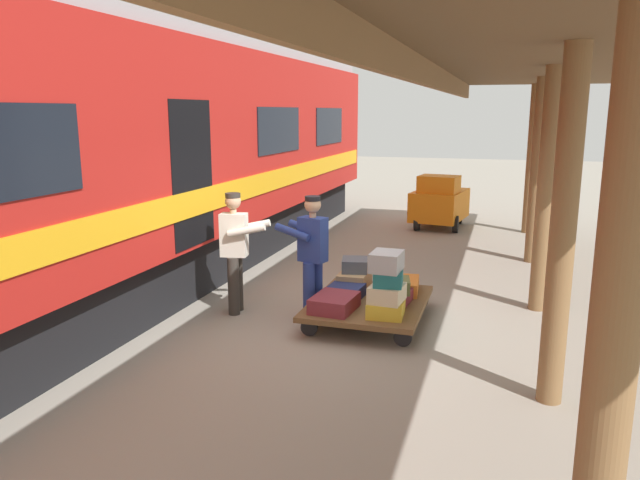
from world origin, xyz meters
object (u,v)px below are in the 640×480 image
at_px(suitcase_olive_duffel, 395,285).
at_px(porter_in_overalls, 312,253).
at_px(suitcase_navy_fabric, 345,292).
at_px(suitcase_orange_carryall, 400,285).
at_px(suitcase_teal_softside, 388,278).
at_px(luggage_cart, 369,303).
at_px(suitcase_burgundy_valise, 334,303).
at_px(baggage_tug, 439,202).
at_px(porter_by_door, 236,249).
at_px(suitcase_yellow_case, 386,308).
at_px(suitcase_tan_vintage, 354,280).
at_px(suitcase_maroon_trunk, 394,297).
at_px(suitcase_cream_canvas, 387,293).
at_px(train_car, 99,163).
at_px(suitcase_slate_roller, 355,265).
at_px(suitcase_gray_aluminum, 387,261).

bearing_deg(suitcase_olive_duffel, porter_in_overalls, 5.90).
bearing_deg(suitcase_olive_duffel, suitcase_navy_fabric, -2.91).
distance_m(suitcase_orange_carryall, suitcase_teal_softside, 1.14).
height_order(suitcase_teal_softside, porter_in_overalls, porter_in_overalls).
height_order(luggage_cart, suitcase_burgundy_valise, suitcase_burgundy_valise).
xyz_separation_m(suitcase_teal_softside, baggage_tug, (0.21, -7.66, -0.15)).
bearing_deg(porter_by_door, porter_in_overalls, -178.00).
relative_size(suitcase_yellow_case, suitcase_tan_vintage, 0.80).
bearing_deg(suitcase_maroon_trunk, suitcase_tan_vintage, -38.14).
relative_size(suitcase_cream_canvas, baggage_tug, 0.25).
relative_size(suitcase_navy_fabric, porter_by_door, 0.31).
relative_size(suitcase_yellow_case, suitcase_cream_canvas, 1.09).
relative_size(suitcase_orange_carryall, porter_in_overalls, 0.37).
height_order(train_car, suitcase_olive_duffel, train_car).
bearing_deg(suitcase_slate_roller, suitcase_teal_softside, 122.28).
xyz_separation_m(suitcase_cream_canvas, porter_in_overalls, (1.11, -0.39, 0.34)).
height_order(suitcase_maroon_trunk, suitcase_teal_softside, suitcase_teal_softside).
relative_size(suitcase_navy_fabric, suitcase_gray_aluminum, 1.17).
distance_m(suitcase_teal_softside, suitcase_gray_aluminum, 0.21).
relative_size(suitcase_orange_carryall, suitcase_navy_fabric, 1.22).
distance_m(luggage_cart, porter_by_door, 1.99).
bearing_deg(suitcase_yellow_case, suitcase_teal_softside, 144.82).
relative_size(train_car, porter_by_door, 11.19).
relative_size(suitcase_tan_vintage, baggage_tug, 0.34).
xyz_separation_m(train_car, porter_in_overalls, (-3.17, -0.11, -1.14)).
relative_size(suitcase_gray_aluminum, porter_in_overalls, 0.26).
bearing_deg(train_car, suitcase_tan_vintage, -167.60).
relative_size(suitcase_slate_roller, porter_in_overalls, 0.24).
bearing_deg(suitcase_yellow_case, suitcase_slate_roller, -58.20).
distance_m(suitcase_slate_roller, suitcase_gray_aluminum, 1.36).
xyz_separation_m(luggage_cart, suitcase_gray_aluminum, (-0.33, 0.55, 0.74)).
bearing_deg(suitcase_olive_duffel, suitcase_orange_carryall, -87.42).
distance_m(suitcase_navy_fabric, suitcase_teal_softside, 0.97).
xyz_separation_m(suitcase_yellow_case, suitcase_olive_duffel, (-0.03, -0.49, 0.16)).
bearing_deg(suitcase_burgundy_valise, luggage_cart, -122.48).
height_order(suitcase_maroon_trunk, suitcase_orange_carryall, suitcase_orange_carryall).
distance_m(suitcase_olive_duffel, porter_in_overalls, 1.19).
xyz_separation_m(suitcase_burgundy_valise, suitcase_slate_roller, (0.01, -1.09, 0.23)).
bearing_deg(suitcase_orange_carryall, suitcase_tan_vintage, 0.00).
relative_size(suitcase_burgundy_valise, porter_in_overalls, 0.38).
xyz_separation_m(suitcase_navy_fabric, porter_in_overalls, (0.43, 0.15, 0.55)).
height_order(suitcase_teal_softside, baggage_tug, baggage_tug).
relative_size(suitcase_navy_fabric, suitcase_cream_canvas, 1.12).
height_order(suitcase_cream_canvas, suitcase_teal_softside, suitcase_teal_softside).
bearing_deg(suitcase_slate_roller, suitcase_tan_vintage, 98.11).
distance_m(luggage_cart, suitcase_tan_vintage, 0.65).
bearing_deg(suitcase_teal_softside, suitcase_yellow_case, -35.18).
xyz_separation_m(suitcase_navy_fabric, suitcase_cream_canvas, (-0.68, 0.54, 0.21)).
distance_m(suitcase_yellow_case, suitcase_tan_vintage, 1.25).
height_order(suitcase_gray_aluminum, porter_in_overalls, porter_in_overalls).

